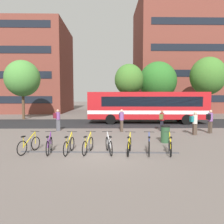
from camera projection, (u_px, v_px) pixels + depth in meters
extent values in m
plane|color=#6B605B|center=(101.00, 153.00, 10.22)|extent=(200.00, 200.00, 0.00)
cube|color=#232326|center=(105.00, 123.00, 21.56)|extent=(80.00, 7.20, 0.01)
cube|color=red|center=(147.00, 105.00, 21.50)|extent=(12.10, 3.09, 2.70)
cube|color=white|center=(147.00, 111.00, 21.55)|extent=(12.12, 3.12, 0.36)
cube|color=black|center=(94.00, 94.00, 21.57)|extent=(1.10, 2.34, 0.40)
cube|color=black|center=(89.00, 103.00, 21.65)|extent=(0.18, 2.19, 1.40)
cube|color=black|center=(152.00, 102.00, 20.23)|extent=(9.83, 0.51, 0.97)
cube|color=black|center=(148.00, 101.00, 22.71)|extent=(9.83, 0.51, 0.97)
cylinder|color=black|center=(111.00, 119.00, 20.56)|extent=(1.01, 0.35, 1.00)
cylinder|color=black|center=(111.00, 117.00, 22.86)|extent=(1.01, 0.35, 1.00)
cylinder|color=black|center=(186.00, 120.00, 20.35)|extent=(1.01, 0.35, 1.00)
cylinder|color=black|center=(179.00, 117.00, 22.66)|extent=(1.01, 0.35, 1.00)
cube|color=#47474C|center=(99.00, 152.00, 10.20)|extent=(7.77, 0.45, 0.06)
cylinder|color=#47474C|center=(31.00, 145.00, 10.28)|extent=(0.04, 0.04, 0.70)
cylinder|color=#47474C|center=(50.00, 145.00, 10.25)|extent=(0.04, 0.04, 0.70)
cylinder|color=#47474C|center=(70.00, 146.00, 10.22)|extent=(0.04, 0.04, 0.70)
cylinder|color=#47474C|center=(89.00, 146.00, 10.19)|extent=(0.04, 0.04, 0.70)
cylinder|color=#47474C|center=(109.00, 146.00, 10.16)|extent=(0.04, 0.04, 0.70)
cylinder|color=#47474C|center=(129.00, 146.00, 10.13)|extent=(0.04, 0.04, 0.70)
cylinder|color=#47474C|center=(149.00, 146.00, 10.10)|extent=(0.04, 0.04, 0.70)
cylinder|color=#47474C|center=(169.00, 146.00, 10.07)|extent=(0.04, 0.04, 0.70)
torus|color=black|center=(36.00, 143.00, 10.69)|extent=(0.25, 0.69, 0.70)
torus|color=black|center=(22.00, 148.00, 9.71)|extent=(0.25, 0.69, 0.70)
cube|color=yellow|center=(29.00, 139.00, 10.20)|extent=(0.30, 0.89, 0.58)
cylinder|color=yellow|center=(23.00, 142.00, 9.79)|extent=(0.04, 0.04, 0.55)
cube|color=black|center=(23.00, 137.00, 9.77)|extent=(0.16, 0.24, 0.05)
cylinder|color=yellow|center=(35.00, 137.00, 10.65)|extent=(0.04, 0.04, 0.65)
cylinder|color=black|center=(35.00, 131.00, 10.62)|extent=(0.51, 0.18, 0.03)
torus|color=black|center=(51.00, 143.00, 10.67)|extent=(0.12, 0.70, 0.70)
torus|color=black|center=(47.00, 148.00, 9.66)|extent=(0.12, 0.70, 0.70)
cube|color=#702893|center=(49.00, 139.00, 10.16)|extent=(0.13, 0.92, 0.58)
cylinder|color=#702893|center=(48.00, 142.00, 9.74)|extent=(0.03, 0.03, 0.55)
cube|color=black|center=(48.00, 137.00, 9.72)|extent=(0.12, 0.23, 0.05)
cylinder|color=#702893|center=(51.00, 138.00, 10.62)|extent=(0.04, 0.04, 0.65)
cylinder|color=black|center=(51.00, 131.00, 10.60)|extent=(0.52, 0.08, 0.03)
torus|color=black|center=(72.00, 144.00, 10.61)|extent=(0.13, 0.70, 0.70)
torus|color=black|center=(66.00, 149.00, 9.60)|extent=(0.13, 0.70, 0.70)
cube|color=yellow|center=(69.00, 140.00, 10.10)|extent=(0.14, 0.92, 0.58)
cylinder|color=yellow|center=(66.00, 143.00, 9.67)|extent=(0.03, 0.03, 0.55)
cube|color=black|center=(66.00, 137.00, 9.65)|extent=(0.13, 0.23, 0.05)
cylinder|color=yellow|center=(72.00, 138.00, 10.56)|extent=(0.04, 0.04, 0.65)
cylinder|color=black|center=(72.00, 132.00, 10.54)|extent=(0.52, 0.09, 0.03)
torus|color=black|center=(91.00, 143.00, 10.67)|extent=(0.19, 0.70, 0.70)
torus|color=black|center=(85.00, 148.00, 9.67)|extent=(0.19, 0.70, 0.70)
cube|color=yellow|center=(88.00, 139.00, 10.16)|extent=(0.22, 0.91, 0.58)
cylinder|color=yellow|center=(85.00, 142.00, 9.75)|extent=(0.04, 0.04, 0.55)
cube|color=black|center=(85.00, 137.00, 9.73)|extent=(0.14, 0.24, 0.05)
cylinder|color=yellow|center=(91.00, 138.00, 10.62)|extent=(0.04, 0.04, 0.65)
cylinder|color=black|center=(91.00, 131.00, 10.60)|extent=(0.51, 0.14, 0.03)
torus|color=black|center=(107.00, 144.00, 10.65)|extent=(0.17, 0.70, 0.70)
torus|color=black|center=(111.00, 148.00, 9.66)|extent=(0.17, 0.70, 0.70)
cube|color=#B7BABF|center=(109.00, 139.00, 10.15)|extent=(0.19, 0.91, 0.58)
cylinder|color=#B7BABF|center=(110.00, 142.00, 9.74)|extent=(0.03, 0.03, 0.55)
cube|color=black|center=(110.00, 137.00, 9.72)|extent=(0.14, 0.23, 0.05)
cylinder|color=#B7BABF|center=(107.00, 138.00, 10.61)|extent=(0.04, 0.04, 0.65)
cylinder|color=black|center=(107.00, 131.00, 10.59)|extent=(0.52, 0.12, 0.03)
torus|color=black|center=(130.00, 144.00, 10.54)|extent=(0.18, 0.70, 0.70)
torus|color=black|center=(128.00, 149.00, 9.53)|extent=(0.18, 0.70, 0.70)
cube|color=yellow|center=(129.00, 140.00, 10.03)|extent=(0.21, 0.91, 0.58)
cylinder|color=yellow|center=(129.00, 143.00, 9.61)|extent=(0.04, 0.04, 0.55)
cube|color=black|center=(129.00, 137.00, 9.59)|extent=(0.14, 0.24, 0.05)
cylinder|color=yellow|center=(130.00, 138.00, 10.49)|extent=(0.04, 0.04, 0.65)
cylinder|color=black|center=(130.00, 132.00, 10.47)|extent=(0.52, 0.13, 0.03)
torus|color=black|center=(149.00, 144.00, 10.54)|extent=(0.17, 0.70, 0.70)
torus|color=black|center=(149.00, 149.00, 9.54)|extent=(0.17, 0.70, 0.70)
cube|color=#1E3DB2|center=(149.00, 140.00, 10.04)|extent=(0.20, 0.91, 0.58)
cylinder|color=#1E3DB2|center=(149.00, 143.00, 9.62)|extent=(0.03, 0.03, 0.55)
cube|color=black|center=(149.00, 137.00, 9.60)|extent=(0.14, 0.23, 0.05)
cylinder|color=#1E3DB2|center=(149.00, 138.00, 10.50)|extent=(0.04, 0.04, 0.65)
cylinder|color=black|center=(149.00, 132.00, 10.48)|extent=(0.52, 0.12, 0.03)
torus|color=black|center=(169.00, 144.00, 10.50)|extent=(0.20, 0.70, 0.70)
torus|color=black|center=(171.00, 149.00, 9.50)|extent=(0.20, 0.70, 0.70)
cube|color=yellow|center=(170.00, 140.00, 10.00)|extent=(0.23, 0.90, 0.58)
cylinder|color=yellow|center=(171.00, 143.00, 9.58)|extent=(0.04, 0.04, 0.55)
cube|color=black|center=(171.00, 137.00, 9.56)|extent=(0.15, 0.24, 0.05)
cylinder|color=yellow|center=(169.00, 138.00, 10.46)|extent=(0.04, 0.04, 0.65)
cylinder|color=black|center=(170.00, 132.00, 10.43)|extent=(0.51, 0.14, 0.03)
cube|color=black|center=(162.00, 126.00, 16.63)|extent=(0.29, 0.32, 0.84)
cylinder|color=maroon|center=(162.00, 117.00, 16.58)|extent=(0.45, 0.45, 0.59)
sphere|color=#936B4C|center=(162.00, 112.00, 16.55)|extent=(0.22, 0.22, 0.22)
cube|color=#56602D|center=(161.00, 117.00, 16.34)|extent=(0.33, 0.28, 0.40)
cube|color=#47382D|center=(195.00, 129.00, 14.90)|extent=(0.28, 0.23, 0.81)
cylinder|color=beige|center=(195.00, 119.00, 14.85)|extent=(0.38, 0.38, 0.63)
sphere|color=tan|center=(195.00, 113.00, 14.82)|extent=(0.22, 0.22, 0.22)
cube|color=#197075|center=(192.00, 119.00, 14.81)|extent=(0.22, 0.30, 0.40)
cube|color=#47382D|center=(122.00, 126.00, 16.27)|extent=(0.24, 0.29, 0.91)
cylinder|color=#7F4C93|center=(122.00, 116.00, 16.21)|extent=(0.39, 0.39, 0.62)
sphere|color=beige|center=(122.00, 111.00, 16.18)|extent=(0.22, 0.22, 0.22)
cube|color=navy|center=(121.00, 116.00, 16.47)|extent=(0.31, 0.22, 0.40)
cube|color=#565660|center=(58.00, 125.00, 16.67)|extent=(0.33, 0.31, 0.92)
cylinder|color=#7F4C93|center=(58.00, 116.00, 16.61)|extent=(0.47, 0.47, 0.59)
sphere|color=tan|center=(58.00, 111.00, 16.58)|extent=(0.22, 0.22, 0.22)
cube|color=maroon|center=(55.00, 116.00, 16.47)|extent=(0.30, 0.33, 0.40)
cube|color=#47382D|center=(210.00, 127.00, 15.59)|extent=(0.33, 0.31, 0.91)
cylinder|color=#7F4C93|center=(210.00, 117.00, 15.53)|extent=(0.47, 0.47, 0.63)
sphere|color=tan|center=(211.00, 111.00, 15.50)|extent=(0.22, 0.22, 0.22)
cube|color=black|center=(208.00, 117.00, 15.39)|extent=(0.30, 0.33, 0.40)
cylinder|color=#284C2D|center=(165.00, 135.00, 12.47)|extent=(0.52, 0.52, 0.95)
cylinder|color=black|center=(165.00, 126.00, 12.43)|extent=(0.55, 0.55, 0.08)
cylinder|color=brown|center=(157.00, 107.00, 29.13)|extent=(0.32, 0.32, 2.63)
ellipsoid|color=#2D7028|center=(158.00, 81.00, 28.86)|extent=(5.15, 5.15, 5.32)
cylinder|color=brown|center=(207.00, 105.00, 27.88)|extent=(0.32, 0.32, 3.34)
ellipsoid|color=#427A2D|center=(208.00, 76.00, 27.59)|extent=(4.58, 4.58, 5.00)
cylinder|color=brown|center=(129.00, 105.00, 26.46)|extent=(0.32, 0.32, 3.21)
ellipsoid|color=#427A2D|center=(129.00, 80.00, 26.21)|extent=(3.62, 3.62, 3.91)
cylinder|color=brown|center=(23.00, 106.00, 25.19)|extent=(0.32, 0.32, 3.08)
ellipsoid|color=#4C8E3D|center=(22.00, 78.00, 24.93)|extent=(4.12, 4.12, 4.32)
cube|color=brown|center=(12.00, 70.00, 37.30)|extent=(20.02, 12.34, 15.00)
cube|color=brown|center=(191.00, 58.00, 39.12)|extent=(20.35, 13.17, 20.00)
cube|color=black|center=(206.00, 99.00, 33.09)|extent=(17.91, 0.06, 1.10)
cube|color=black|center=(207.00, 73.00, 32.79)|extent=(17.91, 0.06, 1.10)
cube|color=black|center=(208.00, 47.00, 32.49)|extent=(17.91, 0.06, 1.10)
cube|color=black|center=(209.00, 21.00, 32.19)|extent=(17.91, 0.06, 1.10)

